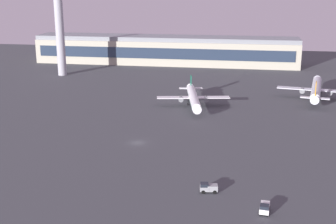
{
  "coord_description": "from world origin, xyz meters",
  "views": [
    {
      "loc": [
        30.66,
        -129.59,
        47.7
      ],
      "look_at": [
        5.93,
        21.67,
        4.0
      ],
      "focal_mm": 49.14,
      "sensor_mm": 36.0,
      "label": 1
    }
  ],
  "objects_px": {
    "airplane_far_stand": "(193,97)",
    "maintenance_van": "(265,208)",
    "control_tower": "(59,20)",
    "airplane_near_gate": "(316,89)",
    "baggage_tractor": "(208,187)"
  },
  "relations": [
    {
      "from": "airplane_far_stand",
      "to": "baggage_tractor",
      "type": "distance_m",
      "value": 77.15
    },
    {
      "from": "control_tower",
      "to": "maintenance_van",
      "type": "bearing_deg",
      "value": -53.75
    },
    {
      "from": "control_tower",
      "to": "maintenance_van",
      "type": "distance_m",
      "value": 170.77
    },
    {
      "from": "airplane_far_stand",
      "to": "maintenance_van",
      "type": "bearing_deg",
      "value": 95.86
    },
    {
      "from": "airplane_far_stand",
      "to": "airplane_near_gate",
      "type": "bearing_deg",
      "value": -167.67
    },
    {
      "from": "airplane_near_gate",
      "to": "baggage_tractor",
      "type": "distance_m",
      "value": 104.08
    },
    {
      "from": "airplane_far_stand",
      "to": "control_tower",
      "type": "bearing_deg",
      "value": -44.92
    },
    {
      "from": "control_tower",
      "to": "baggage_tractor",
      "type": "distance_m",
      "value": 157.09
    },
    {
      "from": "control_tower",
      "to": "airplane_near_gate",
      "type": "height_order",
      "value": "control_tower"
    },
    {
      "from": "control_tower",
      "to": "baggage_tractor",
      "type": "bearing_deg",
      "value": -55.77
    },
    {
      "from": "control_tower",
      "to": "baggage_tractor",
      "type": "height_order",
      "value": "control_tower"
    },
    {
      "from": "airplane_near_gate",
      "to": "airplane_far_stand",
      "type": "bearing_deg",
      "value": -147.77
    },
    {
      "from": "baggage_tractor",
      "to": "maintenance_van",
      "type": "distance_m",
      "value": 15.0
    },
    {
      "from": "control_tower",
      "to": "airplane_far_stand",
      "type": "xyz_separation_m",
      "value": [
        75.12,
        -51.68,
        -25.0
      ]
    },
    {
      "from": "control_tower",
      "to": "airplane_far_stand",
      "type": "height_order",
      "value": "control_tower"
    }
  ]
}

